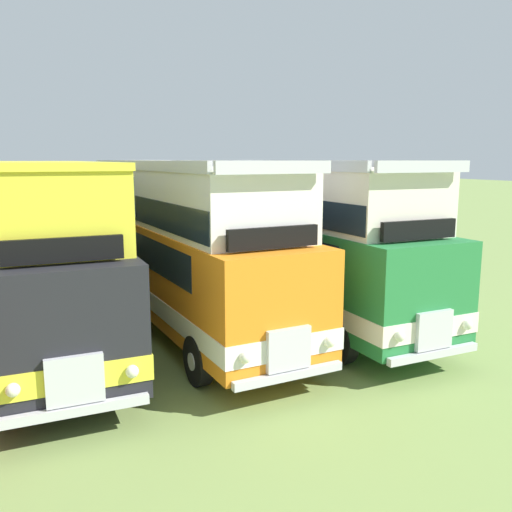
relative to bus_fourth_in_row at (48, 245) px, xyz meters
name	(u,v)px	position (x,y,z in m)	size (l,w,h in m)	color
bus_fourth_in_row	(48,245)	(0.00, 0.00, 0.00)	(2.71, 10.82, 4.49)	black
bus_fifth_in_row	(186,242)	(3.43, -0.23, -0.11)	(3.02, 10.75, 4.52)	orange
bus_sixth_in_row	(298,235)	(6.88, -0.20, -0.11)	(2.67, 11.22, 4.52)	#237538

